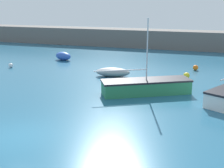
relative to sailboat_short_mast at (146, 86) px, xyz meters
The scene contains 8 objects.
ground_plane 9.53m from the sailboat_short_mast, 115.03° to the right, with size 120.00×120.00×0.20m, color #235B7A.
harbor_breakwater 21.92m from the sailboat_short_mast, 100.58° to the left, with size 61.59×3.60×2.33m, color #66605B.
sailboat_short_mast is the anchor object (origin of this frame).
dinghy_near_pier 14.31m from the sailboat_short_mast, 139.97° to the left, with size 2.21×1.68×0.85m.
open_tender_yellow 5.35m from the sailboat_short_mast, 133.27° to the left, with size 2.97×1.66×0.73m.
mooring_buoy_white 14.42m from the sailboat_short_mast, 163.09° to the left, with size 0.40×0.40×0.40m, color white.
mooring_buoy_yellow 5.53m from the sailboat_short_mast, 67.42° to the left, with size 0.50×0.50×0.50m, color yellow.
mooring_buoy_orange 8.94m from the sailboat_short_mast, 73.39° to the left, with size 0.47×0.47×0.47m, color orange.
Camera 1 is at (8.36, -11.02, 5.97)m, focal length 50.00 mm.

